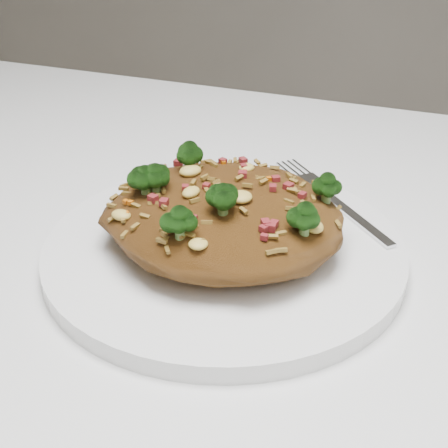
# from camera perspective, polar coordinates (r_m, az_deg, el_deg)

# --- Properties ---
(dining_table) EXTENTS (1.20, 0.80, 0.75)m
(dining_table) POSITION_cam_1_polar(r_m,az_deg,el_deg) (0.50, 1.93, -13.56)
(dining_table) COLOR white
(dining_table) RESTS_ON ground
(plate) EXTENTS (0.27, 0.27, 0.01)m
(plate) POSITION_cam_1_polar(r_m,az_deg,el_deg) (0.47, -0.00, -2.34)
(plate) COLOR white
(plate) RESTS_ON dining_table
(fried_rice) EXTENTS (0.18, 0.16, 0.07)m
(fried_rice) POSITION_cam_1_polar(r_m,az_deg,el_deg) (0.45, -0.03, 1.60)
(fried_rice) COLOR brown
(fried_rice) RESTS_ON plate
(fork) EXTENTS (0.13, 0.13, 0.00)m
(fork) POSITION_cam_1_polar(r_m,az_deg,el_deg) (0.52, 10.29, 1.90)
(fork) COLOR silver
(fork) RESTS_ON plate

